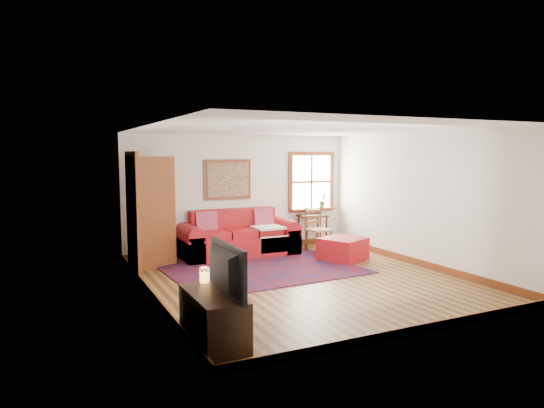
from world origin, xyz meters
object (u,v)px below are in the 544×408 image
red_ottoman (343,249)px  ladder_back_chair (317,227)px  media_cabinet (213,319)px  side_table (313,220)px  red_leather_sofa (238,240)px

red_ottoman → ladder_back_chair: size_ratio=0.80×
red_ottoman → ladder_back_chair: (-0.05, 0.91, 0.30)m
ladder_back_chair → media_cabinet: 5.35m
side_table → ladder_back_chair: bearing=-111.2°
red_ottoman → side_table: (0.15, 1.44, 0.38)m
red_leather_sofa → side_table: (1.86, 0.14, 0.29)m
side_table → ladder_back_chair: ladder_back_chair is taller
red_leather_sofa → media_cabinet: (-2.00, -4.29, -0.02)m
red_leather_sofa → media_cabinet: bearing=-115.0°
red_ottoman → side_table: bearing=60.3°
red_leather_sofa → ladder_back_chair: (1.65, -0.39, 0.21)m
ladder_back_chair → media_cabinet: ladder_back_chair is taller
red_leather_sofa → ladder_back_chair: bearing=-13.2°
red_ottoman → ladder_back_chair: bearing=69.6°
ladder_back_chair → red_leather_sofa: bearing=166.8°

